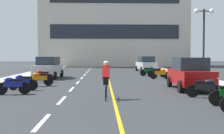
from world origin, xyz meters
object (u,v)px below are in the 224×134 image
(parked_car_far, at_px, (146,64))
(parked_car_mid, at_px, (48,67))
(motorcycle_7, at_px, (39,79))
(motorcycle_11, at_px, (149,71))
(motorcycle_5, at_px, (13,85))
(motorcycle_6, at_px, (23,82))
(motorcycle_9, at_px, (161,73))
(motorcycle_8, at_px, (42,76))
(motorcycle_10, at_px, (157,72))
(parked_car_near, at_px, (190,73))
(motorcycle_4, at_px, (205,88))
(street_lamp_mid, at_px, (204,28))
(cyclist_rider, at_px, (106,79))

(parked_car_far, bearing_deg, parked_car_mid, -136.57)
(motorcycle_7, xyz_separation_m, motorcycle_11, (8.35, 8.59, 0.00))
(motorcycle_5, xyz_separation_m, motorcycle_11, (8.82, 12.36, 0.00))
(motorcycle_6, xyz_separation_m, motorcycle_9, (9.15, 6.98, 0.00))
(motorcycle_8, bearing_deg, motorcycle_10, 25.64)
(parked_car_near, relative_size, motorcycle_9, 2.58)
(parked_car_mid, xyz_separation_m, motorcycle_9, (9.30, -1.37, -0.44))
(motorcycle_4, bearing_deg, motorcycle_8, 139.43)
(parked_car_far, distance_m, motorcycle_6, 20.07)
(motorcycle_10, bearing_deg, motorcycle_11, 104.94)
(street_lamp_mid, relative_size, parked_car_far, 1.20)
(parked_car_far, relative_size, motorcycle_10, 2.57)
(cyclist_rider, bearing_deg, parked_car_far, 76.41)
(parked_car_far, height_order, motorcycle_8, parked_car_far)
(motorcycle_5, bearing_deg, street_lamp_mid, 27.75)
(motorcycle_9, bearing_deg, motorcycle_6, -142.67)
(motorcycle_7, height_order, motorcycle_8, same)
(parked_car_near, distance_m, motorcycle_10, 9.01)
(motorcycle_9, xyz_separation_m, motorcycle_10, (0.10, 2.04, 0.00))
(motorcycle_6, height_order, motorcycle_11, same)
(parked_car_mid, relative_size, motorcycle_7, 2.60)
(street_lamp_mid, height_order, motorcycle_11, street_lamp_mid)
(parked_car_far, relative_size, cyclist_rider, 2.44)
(street_lamp_mid, bearing_deg, motorcycle_9, 136.58)
(parked_car_far, xyz_separation_m, motorcycle_7, (-9.16, -15.52, -0.44))
(parked_car_mid, xyz_separation_m, motorcycle_11, (8.96, 2.33, -0.44))
(parked_car_near, distance_m, cyclist_rider, 5.78)
(motorcycle_8, xyz_separation_m, motorcycle_10, (9.17, 4.40, 0.00))
(motorcycle_5, height_order, motorcycle_6, same)
(motorcycle_8, bearing_deg, motorcycle_11, 34.78)
(parked_car_mid, xyz_separation_m, motorcycle_6, (0.15, -8.35, -0.44))
(motorcycle_7, distance_m, motorcycle_9, 9.97)
(parked_car_near, bearing_deg, cyclist_rider, -145.69)
(street_lamp_mid, height_order, motorcycle_6, street_lamp_mid)
(cyclist_rider, bearing_deg, motorcycle_11, 73.11)
(motorcycle_8, xyz_separation_m, motorcycle_9, (9.07, 2.37, 0.00))
(motorcycle_6, bearing_deg, parked_car_mid, 91.04)
(motorcycle_6, bearing_deg, motorcycle_8, 88.98)
(motorcycle_7, relative_size, cyclist_rider, 0.93)
(motorcycle_11, bearing_deg, motorcycle_6, -129.54)
(street_lamp_mid, xyz_separation_m, motorcycle_6, (-11.76, -4.51, -3.44))
(motorcycle_5, relative_size, motorcycle_11, 1.00)
(motorcycle_6, bearing_deg, parked_car_near, 0.09)
(motorcycle_4, xyz_separation_m, motorcycle_6, (-9.12, 3.12, 0.00))
(street_lamp_mid, distance_m, parked_car_far, 13.60)
(motorcycle_6, relative_size, motorcycle_7, 1.03)
(motorcycle_6, relative_size, motorcycle_9, 1.03)
(street_lamp_mid, relative_size, parked_car_near, 1.22)
(motorcycle_7, height_order, cyclist_rider, cyclist_rider)
(parked_car_far, bearing_deg, parked_car_near, -90.86)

